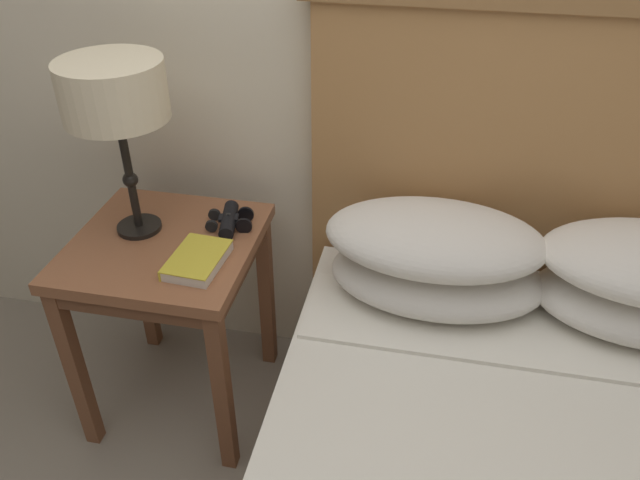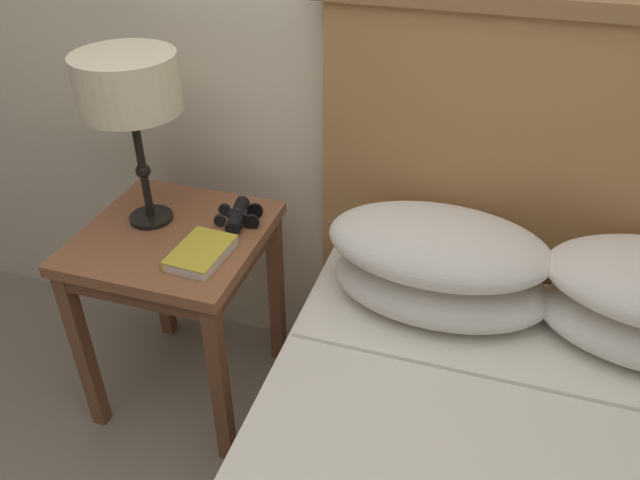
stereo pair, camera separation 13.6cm
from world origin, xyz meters
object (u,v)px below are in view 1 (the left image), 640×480
(table_lamp, at_px, (114,95))
(binoculars_pair, at_px, (229,220))
(nightstand, at_px, (167,267))
(book_on_nightstand, at_px, (197,260))

(table_lamp, relative_size, binoculars_pair, 3.08)
(nightstand, height_order, table_lamp, table_lamp)
(table_lamp, xyz_separation_m, binoculars_pair, (0.26, 0.07, -0.39))
(book_on_nightstand, xyz_separation_m, binoculars_pair, (0.03, 0.20, 0.01))
(table_lamp, xyz_separation_m, book_on_nightstand, (0.23, -0.14, -0.40))
(nightstand, distance_m, binoculars_pair, 0.23)
(book_on_nightstand, bearing_deg, nightstand, 147.03)
(book_on_nightstand, height_order, binoculars_pair, binoculars_pair)
(nightstand, height_order, book_on_nightstand, book_on_nightstand)
(table_lamp, height_order, book_on_nightstand, table_lamp)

